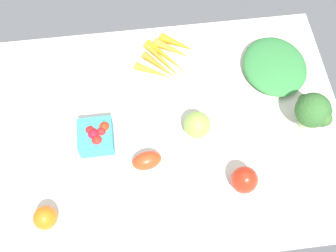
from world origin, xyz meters
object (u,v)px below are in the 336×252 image
Objects in this scene: heirloom_tomato_green at (197,125)px; bell_pepper_red at (244,180)px; carrot_bunch at (166,57)px; heirloom_tomato_orange at (45,218)px; berry_basket at (96,136)px; broccoli_head at (313,111)px; leafy_greens_clump at (275,66)px; roma_tomato at (147,161)px.

bell_pepper_red is (-10.00, 17.95, 0.26)cm from heirloom_tomato_green.
heirloom_tomato_green reaches higher than carrot_bunch.
heirloom_tomato_orange is at bearing 3.87° from bell_pepper_red.
berry_basket is 61.12cm from broccoli_head.
heirloom_tomato_orange is at bearing 52.12° from carrot_bunch.
broccoli_head is at bearing 103.42° from leafy_greens_clump.
berry_basket is at bearing -0.01° from heirloom_tomato_green.
leafy_greens_clump is at bearing -150.65° from heirloom_tomato_orange.
heirloom_tomato_orange is 0.45× the size of broccoli_head.
broccoli_head is (-75.06, -19.51, 5.39)cm from heirloom_tomato_orange.
carrot_bunch is at bearing 65.15° from roma_tomato.
roma_tomato is at bearing 147.27° from berry_basket.
bell_pepper_red is 42.77cm from berry_basket.
leafy_greens_clump is at bearing 165.90° from carrot_bunch.
heirloom_tomato_orange is at bearing 26.60° from heirloom_tomato_green.
berry_basket is 58.93cm from leafy_greens_clump.
heirloom_tomato_orange is at bearing 14.57° from broccoli_head.
roma_tomato is 0.40× the size of carrot_bunch.
heirloom_tomato_green is at bearing 179.99° from berry_basket.
heirloom_tomato_green is at bearing 102.41° from carrot_bunch.
leafy_greens_clump is at bearing -76.58° from broccoli_head.
broccoli_head reaches higher than roma_tomato.
bell_pepper_red is 0.85× the size of berry_basket.
broccoli_head reaches higher than carrot_bunch.
heirloom_tomato_green reaches higher than roma_tomato.
carrot_bunch is (5.79, -26.30, -2.60)cm from heirloom_tomato_green.
berry_basket is 0.47× the size of carrot_bunch.
broccoli_head reaches higher than heirloom_tomato_orange.
roma_tomato is at bearing 29.46° from heirloom_tomato_green.
leafy_greens_clump is (-70.29, -39.52, -0.57)cm from heirloom_tomato_orange.
berry_basket is at bearing -123.36° from heirloom_tomato_orange.
leafy_greens_clump is (-42.63, -26.65, 0.05)cm from roma_tomato.
berry_basket is 0.44× the size of leafy_greens_clump.
broccoli_head is at bearing -165.43° from heirloom_tomato_orange.
roma_tomato is (15.33, 8.66, -1.38)cm from heirloom_tomato_green.
bell_pepper_red is 53.12cm from heirloom_tomato_orange.
berry_basket is at bearing -1.91° from broccoli_head.
bell_pepper_red is at bearing 109.64° from carrot_bunch.
broccoli_head is 47.83cm from carrot_bunch.
leafy_greens_clump is 34.13cm from carrot_bunch.
broccoli_head is at bearing -144.18° from bell_pepper_red.
bell_pepper_red is 0.40× the size of carrot_bunch.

